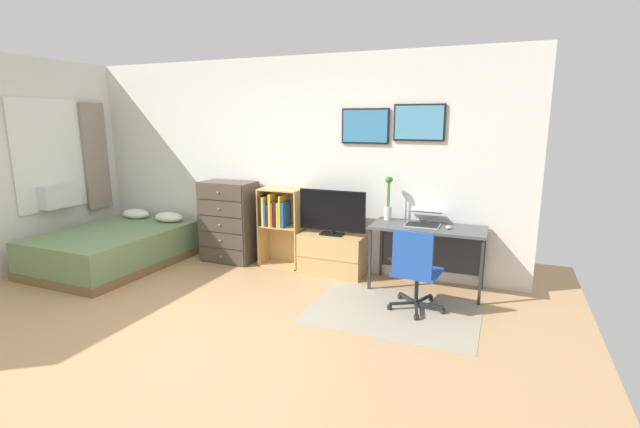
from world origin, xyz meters
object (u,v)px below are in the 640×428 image
(laptop, at_px, (424,219))
(office_chair, at_px, (415,269))
(television, at_px, (332,213))
(bamboo_vase, at_px, (388,198))
(tv_stand, at_px, (332,254))
(desk, at_px, (429,237))
(bed, at_px, (115,247))
(computer_mouse, at_px, (448,227))
(bookshelf, at_px, (278,220))
(dresser, at_px, (229,222))

(laptop, bearing_deg, office_chair, -85.56)
(television, bearing_deg, office_chair, -32.42)
(office_chair, xyz_separation_m, bamboo_vase, (-0.50, 0.85, 0.54))
(tv_stand, height_order, desk, desk)
(bed, bearing_deg, computer_mouse, 9.61)
(bed, relative_size, television, 2.29)
(bookshelf, xyz_separation_m, laptop, (1.90, -0.05, 0.19))
(bookshelf, relative_size, television, 1.21)
(dresser, distance_m, bookshelf, 0.73)
(laptop, distance_m, bamboo_vase, 0.49)
(bookshelf, distance_m, bamboo_vase, 1.51)
(laptop, distance_m, computer_mouse, 0.31)
(office_chair, bearing_deg, bed, -173.92)
(bed, height_order, bookshelf, bookshelf)
(bookshelf, bearing_deg, tv_stand, -3.48)
(dresser, relative_size, computer_mouse, 10.55)
(dresser, bearing_deg, computer_mouse, -1.84)
(bed, relative_size, bamboo_vase, 3.75)
(bamboo_vase, bearing_deg, bed, -166.29)
(bookshelf, bearing_deg, bed, -157.98)
(desk, distance_m, bamboo_vase, 0.65)
(tv_stand, relative_size, television, 0.94)
(bookshelf, xyz_separation_m, television, (0.78, -0.07, 0.18))
(tv_stand, xyz_separation_m, office_chair, (1.17, -0.77, 0.20))
(tv_stand, bearing_deg, bed, -164.65)
(television, distance_m, desk, 1.20)
(television, relative_size, office_chair, 1.00)
(bookshelf, height_order, desk, bookshelf)
(desk, bearing_deg, dresser, -179.80)
(bookshelf, bearing_deg, desk, -1.55)
(bookshelf, bearing_deg, bamboo_vase, 1.20)
(bed, relative_size, bookshelf, 1.89)
(desk, xyz_separation_m, office_chair, (-0.01, -0.76, -0.14))
(television, bearing_deg, laptop, 1.06)
(dresser, distance_m, laptop, 2.64)
(laptop, xyz_separation_m, computer_mouse, (0.29, -0.11, -0.05))
(television, xyz_separation_m, office_chair, (1.17, -0.75, -0.34))
(office_chair, xyz_separation_m, laptop, (-0.06, 0.77, 0.35))
(dresser, distance_m, office_chair, 2.79)
(desk, distance_m, office_chair, 0.78)
(office_chair, height_order, computer_mouse, office_chair)
(dresser, relative_size, television, 1.28)
(bed, relative_size, office_chair, 2.28)
(dresser, height_order, laptop, dresser)
(bed, xyz_separation_m, bamboo_vase, (3.49, 0.85, 0.75))
(bookshelf, distance_m, office_chair, 2.13)
(tv_stand, bearing_deg, bookshelf, 176.52)
(dresser, distance_m, computer_mouse, 2.92)
(bed, bearing_deg, dresser, 30.85)
(computer_mouse, bearing_deg, laptop, 159.73)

